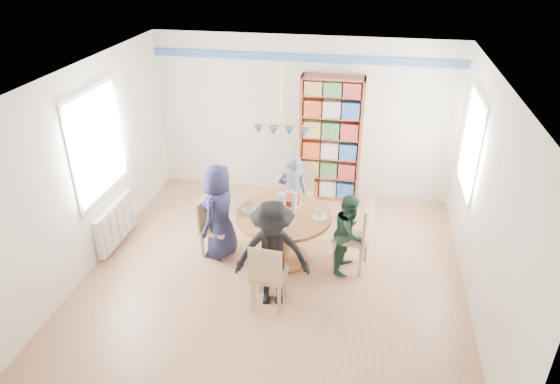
% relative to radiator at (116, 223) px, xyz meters
% --- Properties ---
extents(ground, '(5.00, 5.00, 0.00)m').
position_rel_radiator_xyz_m(ground, '(2.42, -0.30, -0.35)').
color(ground, tan).
extents(room_shell, '(5.00, 5.00, 5.00)m').
position_rel_radiator_xyz_m(room_shell, '(2.16, 0.57, 1.30)').
color(room_shell, white).
rests_on(room_shell, ground).
extents(radiator, '(0.12, 1.00, 0.60)m').
position_rel_radiator_xyz_m(radiator, '(0.00, 0.00, 0.00)').
color(radiator, silver).
rests_on(radiator, ground).
extents(dining_table, '(1.30, 1.30, 0.75)m').
position_rel_radiator_xyz_m(dining_table, '(2.48, 0.05, 0.21)').
color(dining_table, olive).
rests_on(dining_table, ground).
extents(chair_left, '(0.42, 0.42, 0.86)m').
position_rel_radiator_xyz_m(chair_left, '(1.43, 0.04, 0.12)').
color(chair_left, tan).
rests_on(chair_left, ground).
extents(chair_right, '(0.51, 0.51, 1.00)m').
position_rel_radiator_xyz_m(chair_right, '(3.48, 0.07, 0.20)').
color(chair_right, tan).
rests_on(chair_right, ground).
extents(chair_far, '(0.44, 0.44, 1.00)m').
position_rel_radiator_xyz_m(chair_far, '(2.53, 1.11, 0.20)').
color(chair_far, tan).
rests_on(chair_far, ground).
extents(chair_near, '(0.43, 0.43, 0.91)m').
position_rel_radiator_xyz_m(chair_near, '(2.46, -0.96, 0.15)').
color(chair_near, tan).
rests_on(chair_near, ground).
extents(person_left, '(0.57, 0.75, 1.39)m').
position_rel_radiator_xyz_m(person_left, '(1.58, 0.03, 0.34)').
color(person_left, '#1A1C3B').
rests_on(person_left, ground).
extents(person_right, '(0.52, 0.61, 1.13)m').
position_rel_radiator_xyz_m(person_right, '(3.37, 0.02, 0.21)').
color(person_right, '#1A3429').
rests_on(person_right, ground).
extents(person_far, '(0.51, 0.39, 1.25)m').
position_rel_radiator_xyz_m(person_far, '(2.45, 0.93, 0.28)').
color(person_far, gray).
rests_on(person_far, ground).
extents(person_near, '(0.98, 0.66, 1.41)m').
position_rel_radiator_xyz_m(person_near, '(2.50, -0.84, 0.35)').
color(person_near, black).
rests_on(person_near, ground).
extents(bookshelf, '(1.01, 0.30, 2.12)m').
position_rel_radiator_xyz_m(bookshelf, '(2.90, 2.04, 0.69)').
color(bookshelf, brown).
rests_on(bookshelf, ground).
extents(tableware, '(1.17, 1.17, 0.31)m').
position_rel_radiator_xyz_m(tableware, '(2.45, 0.07, 0.47)').
color(tableware, white).
rests_on(tableware, dining_table).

